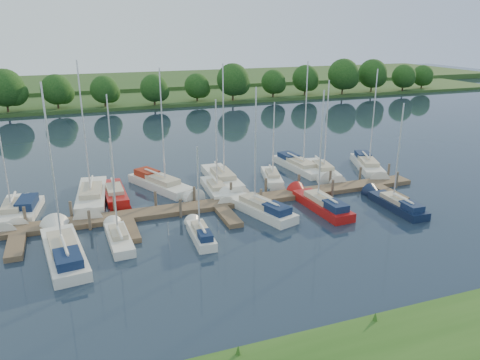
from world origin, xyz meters
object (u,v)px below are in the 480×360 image
object	(u,v)px
motorboat	(27,210)
sailboat_s_2	(201,235)
sailboat_n_0	(13,213)
dock	(220,207)
sailboat_n_5	(217,191)

from	to	relation	value
motorboat	sailboat_s_2	size ratio (longest dim) A/B	0.83
motorboat	sailboat_s_2	bearing A→B (deg)	150.94
sailboat_n_0	sailboat_s_2	xyz separation A→B (m)	(13.51, -9.63, 0.04)
dock	sailboat_n_5	bearing A→B (deg)	76.50
dock	sailboat_s_2	bearing A→B (deg)	-121.46
dock	sailboat_n_0	distance (m)	17.26
sailboat_n_5	sailboat_n_0	bearing A→B (deg)	2.06
dock	sailboat_n_0	xyz separation A→B (m)	(-16.68, 4.44, 0.08)
sailboat_n_0	sailboat_s_2	world-z (taller)	sailboat_n_0
sailboat_n_5	sailboat_s_2	size ratio (longest dim) A/B	1.26
sailboat_n_5	motorboat	bearing A→B (deg)	1.64
dock	sailboat_n_0	world-z (taller)	sailboat_n_0
sailboat_n_5	sailboat_s_2	distance (m)	10.00
sailboat_n_0	motorboat	world-z (taller)	sailboat_n_0
motorboat	sailboat_n_5	world-z (taller)	sailboat_n_5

